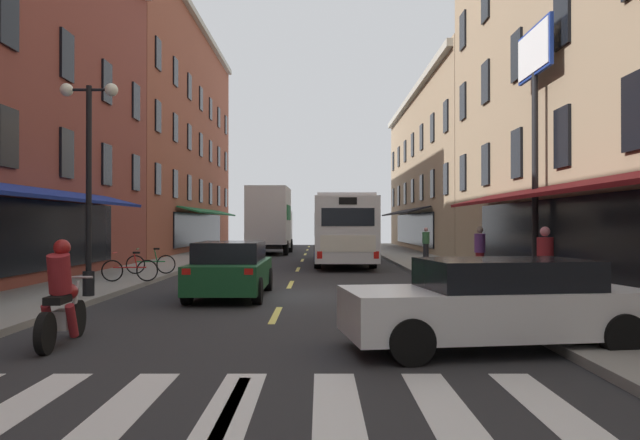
{
  "coord_description": "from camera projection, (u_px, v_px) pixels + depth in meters",
  "views": [
    {
      "loc": [
        0.92,
        -16.47,
        1.9
      ],
      "look_at": [
        0.93,
        10.37,
        2.07
      ],
      "focal_mm": 34.92,
      "sensor_mm": 36.0,
      "label": 1
    }
  ],
  "objects": [
    {
      "name": "transit_bus",
      "position": [
        342.0,
        229.0,
        29.57
      ],
      "size": [
        2.67,
        11.12,
        3.15
      ],
      "color": "silver",
      "rests_on": "ground"
    },
    {
      "name": "bicycle_mid",
      "position": [
        130.0,
        270.0,
        19.0
      ],
      "size": [
        1.71,
        0.48,
        0.91
      ],
      "color": "black",
      "rests_on": "sidewalk_left"
    },
    {
      "name": "pedestrian_mid",
      "position": [
        480.0,
        251.0,
        20.59
      ],
      "size": [
        0.36,
        0.36,
        1.68
      ],
      "rotation": [
        0.0,
        0.0,
        4.64
      ],
      "color": "maroon",
      "rests_on": "sidewalk_right"
    },
    {
      "name": "ground_plane",
      "position": [
        285.0,
        297.0,
        16.46
      ],
      "size": [
        34.8,
        80.0,
        0.1
      ],
      "primitive_type": "cube",
      "color": "#28282B"
    },
    {
      "name": "sidewalk_right",
      "position": [
        508.0,
        293.0,
        16.46
      ],
      "size": [
        3.0,
        80.0,
        0.14
      ],
      "primitive_type": "cube",
      "color": "gray",
      "rests_on": "ground"
    },
    {
      "name": "box_truck",
      "position": [
        270.0,
        221.0,
        39.04
      ],
      "size": [
        2.57,
        6.86,
        4.14
      ],
      "color": "white",
      "rests_on": "ground"
    },
    {
      "name": "sedan_far",
      "position": [
        231.0,
        269.0,
        16.11
      ],
      "size": [
        1.89,
        4.44,
        1.44
      ],
      "color": "#144723",
      "rests_on": "ground"
    },
    {
      "name": "bicycle_near",
      "position": [
        151.0,
        264.0,
        21.93
      ],
      "size": [
        1.7,
        0.48,
        0.91
      ],
      "color": "black",
      "rests_on": "sidewalk_left"
    },
    {
      "name": "pedestrian_rear",
      "position": [
        545.0,
        263.0,
        14.01
      ],
      "size": [
        0.36,
        0.36,
        1.7
      ],
      "rotation": [
        0.0,
        0.0,
        4.05
      ],
      "color": "#33663F",
      "rests_on": "sidewalk_right"
    },
    {
      "name": "crosswalk_near",
      "position": [
        231.0,
        406.0,
        6.46
      ],
      "size": [
        7.1,
        2.8,
        0.01
      ],
      "color": "silver",
      "rests_on": "ground"
    },
    {
      "name": "sedan_mid",
      "position": [
        279.0,
        239.0,
        49.97
      ],
      "size": [
        1.98,
        4.74,
        1.35
      ],
      "color": "navy",
      "rests_on": "ground"
    },
    {
      "name": "sidewalk_left",
      "position": [
        63.0,
        293.0,
        16.46
      ],
      "size": [
        3.0,
        80.0,
        0.14
      ],
      "primitive_type": "cube",
      "color": "gray",
      "rests_on": "ground"
    },
    {
      "name": "billboard_sign",
      "position": [
        535.0,
        91.0,
        17.7
      ],
      "size": [
        0.4,
        2.62,
        7.38
      ],
      "color": "black",
      "rests_on": "sidewalk_right"
    },
    {
      "name": "motorcycle_rider",
      "position": [
        62.0,
        300.0,
        9.7
      ],
      "size": [
        0.62,
        2.07,
        1.66
      ],
      "color": "black",
      "rests_on": "ground"
    },
    {
      "name": "lane_centre_dashes",
      "position": [
        285.0,
        297.0,
        16.21
      ],
      "size": [
        0.14,
        73.9,
        0.01
      ],
      "color": "#DBCC4C",
      "rests_on": "ground"
    },
    {
      "name": "street_lamp_twin",
      "position": [
        89.0,
        178.0,
        15.22
      ],
      "size": [
        1.42,
        0.32,
        5.21
      ],
      "color": "black",
      "rests_on": "sidewalk_left"
    },
    {
      "name": "sedan_near",
      "position": [
        496.0,
        303.0,
        9.39
      ],
      "size": [
        4.7,
        2.45,
        1.36
      ],
      "color": "silver",
      "rests_on": "ground"
    },
    {
      "name": "pedestrian_far",
      "position": [
        426.0,
        243.0,
        31.24
      ],
      "size": [
        0.36,
        0.36,
        1.58
      ],
      "rotation": [
        0.0,
        0.0,
        5.62
      ],
      "color": "black",
      "rests_on": "sidewalk_right"
    }
  ]
}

